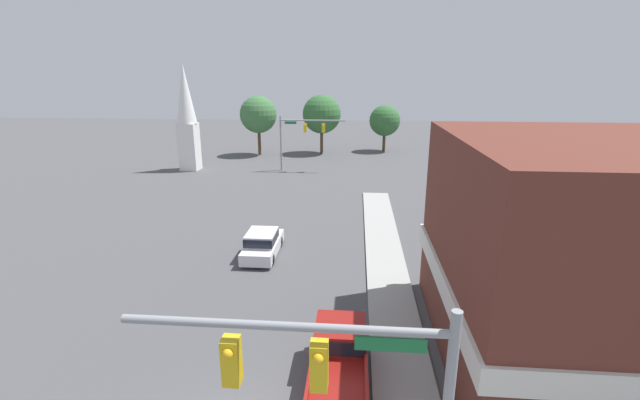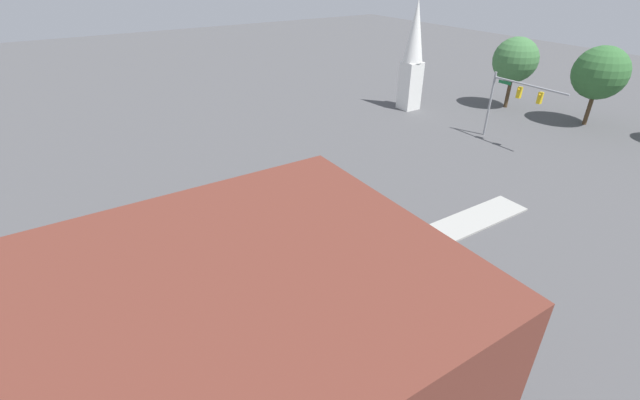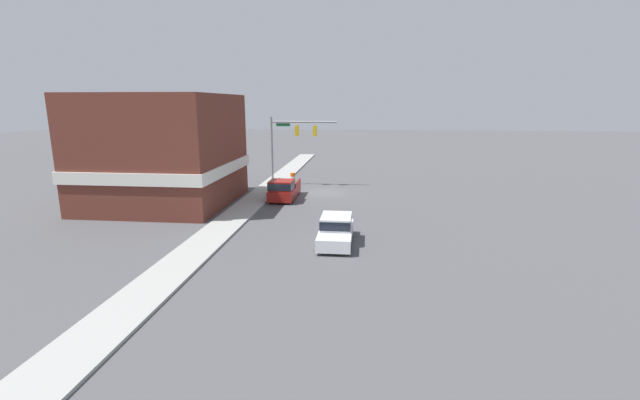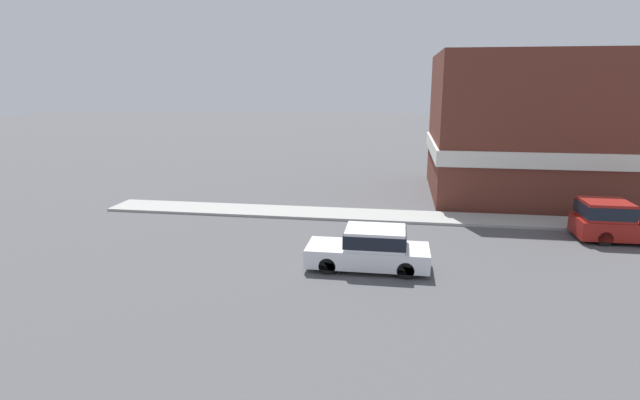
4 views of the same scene
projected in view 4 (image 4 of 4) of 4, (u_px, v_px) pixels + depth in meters
name	position (u px, v px, depth m)	size (l,w,h in m)	color
car_lead	(371.00, 248.00, 19.59)	(1.94, 4.78, 1.66)	black
pickup_truck_parked	(625.00, 222.00, 23.02)	(2.07, 5.29, 1.87)	black
corner_brick_building	(527.00, 128.00, 31.73)	(11.01, 11.85, 8.98)	brown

